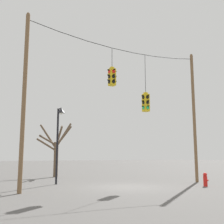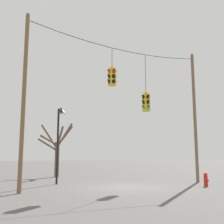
# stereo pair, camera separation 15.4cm
# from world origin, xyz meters

# --- Properties ---
(ground_plane) EXTENTS (200.00, 200.00, 0.00)m
(ground_plane) POSITION_xyz_m (0.00, 0.00, 0.00)
(ground_plane) COLOR #565451
(utility_pole_left) EXTENTS (0.20, 0.20, 8.72)m
(utility_pole_left) POSITION_xyz_m (-5.62, 0.11, 4.35)
(utility_pole_left) COLOR brown
(utility_pole_left) RESTS_ON ground_plane
(utility_pole_right) EXTENTS (0.20, 0.20, 8.72)m
(utility_pole_right) POSITION_xyz_m (5.62, 0.11, 4.35)
(utility_pole_right) COLOR brown
(utility_pole_right) RESTS_ON ground_plane
(span_wire) EXTENTS (11.25, 0.03, 0.53)m
(span_wire) POSITION_xyz_m (0.00, 0.11, 8.01)
(span_wire) COLOR black
(traffic_light_near_left_pole) EXTENTS (0.58, 0.58, 2.24)m
(traffic_light_near_left_pole) POSITION_xyz_m (-0.79, 0.11, 6.13)
(traffic_light_near_left_pole) COLOR yellow
(traffic_light_near_right_pole) EXTENTS (0.58, 0.58, 3.56)m
(traffic_light_near_right_pole) POSITION_xyz_m (1.58, 0.11, 4.89)
(traffic_light_near_right_pole) COLOR yellow
(street_lamp) EXTENTS (0.48, 0.82, 4.60)m
(street_lamp) POSITION_xyz_m (-2.76, 3.12, 3.43)
(street_lamp) COLOR black
(street_lamp) RESTS_ON ground_plane
(bare_tree) EXTENTS (2.84, 2.15, 4.43)m
(bare_tree) POSITION_xyz_m (-0.81, 9.27, 2.24)
(bare_tree) COLOR brown
(bare_tree) RESTS_ON ground_plane
(fire_hydrant) EXTENTS (0.22, 0.30, 0.75)m
(fire_hydrant) POSITION_xyz_m (4.04, -1.97, 0.38)
(fire_hydrant) COLOR red
(fire_hydrant) RESTS_ON ground_plane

